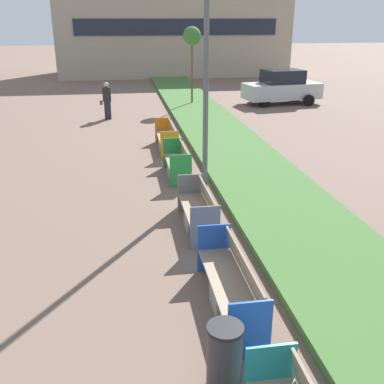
{
  "coord_description": "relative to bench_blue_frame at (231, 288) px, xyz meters",
  "views": [
    {
      "loc": [
        -0.66,
        0.37,
        4.43
      ],
      "look_at": [
        0.9,
        10.2,
        0.6
      ],
      "focal_mm": 42.0,
      "sensor_mm": 36.0,
      "label": 1
    }
  ],
  "objects": [
    {
      "name": "litter_bin",
      "position": [
        -0.49,
        -1.64,
        0.09
      ],
      "size": [
        0.47,
        0.47,
        0.92
      ],
      "color": "#2D2D30",
      "rests_on": "ground"
    },
    {
      "name": "bench_orange_frame",
      "position": [
        -0.0,
        9.76,
        -0.0
      ],
      "size": [
        0.65,
        2.33,
        0.94
      ],
      "color": "gray",
      "rests_on": "ground"
    },
    {
      "name": "bench_green_frame",
      "position": [
        -0.01,
        6.74,
        -0.02
      ],
      "size": [
        0.65,
        1.93,
        0.94
      ],
      "color": "gray",
      "rests_on": "ground"
    },
    {
      "name": "building_backdrop",
      "position": [
        3.06,
        34.26,
        3.16
      ],
      "size": [
        18.64,
        7.78,
        7.08
      ],
      "color": "tan",
      "rests_on": "ground"
    },
    {
      "name": "sapling_tree_far",
      "position": [
        2.28,
        18.43,
        3.19
      ],
      "size": [
        0.95,
        0.95,
        4.12
      ],
      "color": "brown",
      "rests_on": "ground"
    },
    {
      "name": "street_lamp_post",
      "position": [
        0.61,
        5.59,
        3.53
      ],
      "size": [
        0.24,
        0.44,
        7.07
      ],
      "color": "#56595B",
      "rests_on": "ground"
    },
    {
      "name": "parked_car_distant",
      "position": [
        7.32,
        18.24,
        0.53
      ],
      "size": [
        4.4,
        2.32,
        1.86
      ],
      "rotation": [
        0.0,
        0.0,
        0.14
      ],
      "color": "#B7BABF",
      "rests_on": "ground"
    },
    {
      "name": "bench_blue_frame",
      "position": [
        0.0,
        0.0,
        0.0
      ],
      "size": [
        0.65,
        2.45,
        0.94
      ],
      "color": "gray",
      "rests_on": "ground"
    },
    {
      "name": "pedestrian_walking",
      "position": [
        -2.23,
        15.56,
        0.5
      ],
      "size": [
        0.53,
        0.24,
        1.72
      ],
      "color": "#232633",
      "rests_on": "ground"
    },
    {
      "name": "bench_grey_frame",
      "position": [
        -0.0,
        3.08,
        -0.01
      ],
      "size": [
        0.65,
        2.05,
        0.94
      ],
      "color": "gray",
      "rests_on": "ground"
    },
    {
      "name": "planter_grass_strip",
      "position": [
        2.26,
        5.59,
        -0.29
      ],
      "size": [
        2.8,
        120.0,
        0.18
      ],
      "color": "#426B33",
      "rests_on": "ground"
    }
  ]
}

